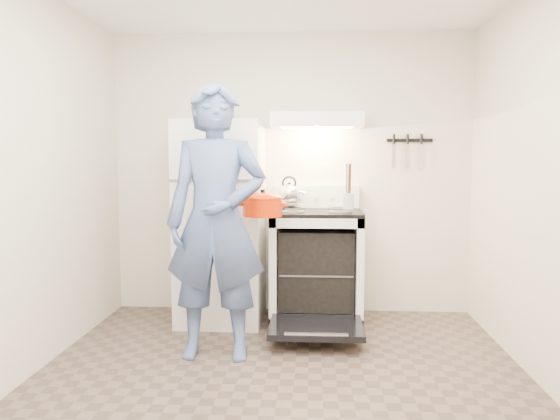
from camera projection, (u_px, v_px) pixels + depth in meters
The scene contains 15 objects.
floor at pixel (278, 393), 3.26m from camera, with size 3.60×3.60×0.00m, color brown.
back_wall at pixel (291, 174), 4.92m from camera, with size 3.20×0.02×2.50m, color beige.
refrigerator at pixel (221, 222), 4.65m from camera, with size 0.70×0.70×1.70m, color white.
stove_body at pixel (316, 268), 4.66m from camera, with size 0.76×0.65×0.92m, color white.
cooktop at pixel (316, 212), 4.62m from camera, with size 0.76×0.65×0.03m, color black.
backsplash at pixel (316, 197), 4.89m from camera, with size 0.76×0.07×0.20m, color white.
oven_door at pixel (316, 327), 4.10m from camera, with size 0.70×0.54×0.04m, color black.
oven_rack at pixel (316, 270), 4.66m from camera, with size 0.60×0.52×0.01m, color slate.
range_hood at pixel (317, 121), 4.62m from camera, with size 0.76×0.50×0.12m, color white.
knife_strip at pixel (410, 140), 4.81m from camera, with size 0.40×0.02×0.03m, color black.
pizza_stone at pixel (311, 269), 4.62m from camera, with size 0.34×0.34×0.02m, color #967253.
tea_kettle at pixel (289, 193), 4.79m from camera, with size 0.23×0.19×0.28m, color silver, non-canonical shape.
utensil_jar at pixel (349, 201), 4.44m from camera, with size 0.09×0.09×0.13m, color silver.
person at pixel (216, 222), 3.77m from camera, with size 0.69×0.46×1.91m, color #354E7B.
dutch_oven at pixel (263, 207), 4.07m from camera, with size 0.36×0.29×0.24m, color red, non-canonical shape.
Camera 1 is at (0.21, -3.13, 1.40)m, focal length 35.00 mm.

